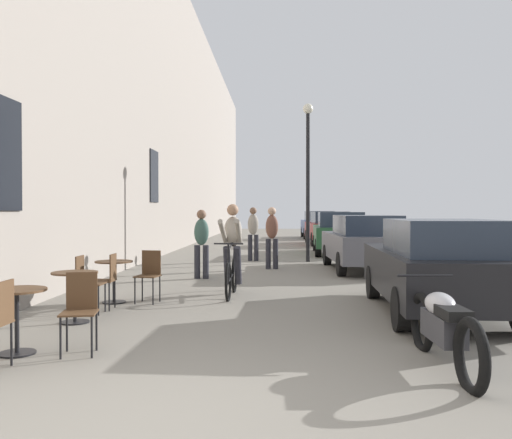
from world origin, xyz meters
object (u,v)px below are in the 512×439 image
object	(u,v)px
cafe_chair_far_toward_wall	(107,277)
parked_car_second	(364,242)
parked_car_fifth	(319,224)
pedestrian_far	(253,231)
parked_motorcycle	(444,327)
pedestrian_near	(201,240)
parked_car_nearest	(438,265)
pedestrian_mid	(272,234)
street_lamp	(308,162)
parked_car_third	(339,232)
cafe_chair_near_toward_street	(80,307)
cafe_table_far	(114,272)
parked_car_fourth	(328,227)
cafe_table_near	(17,307)
cafe_table_mid	(75,286)
cafe_chair_mid_toward_street	(87,280)
cyclist_on_bicycle	(232,252)
cafe_chair_far_toward_street	(149,272)

from	to	relation	value
cafe_chair_far_toward_wall	parked_car_second	bearing A→B (deg)	49.44
parked_car_second	parked_car_fifth	xyz separation A→B (m)	(0.06, 16.94, 0.05)
pedestrian_far	parked_motorcycle	xyz separation A→B (m)	(2.47, -11.55, -0.55)
pedestrian_near	parked_motorcycle	size ratio (longest dim) A/B	0.75
parked_car_nearest	parked_motorcycle	bearing A→B (deg)	-104.96
pedestrian_mid	street_lamp	bearing A→B (deg)	63.10
parked_car_nearest	parked_car_third	bearing A→B (deg)	91.00
cafe_chair_near_toward_street	parked_car_third	bearing A→B (deg)	72.48
cafe_table_far	street_lamp	xyz separation A→B (m)	(3.74, 7.66, 2.59)
cafe_chair_near_toward_street	cafe_chair_far_toward_wall	distance (m)	2.71
pedestrian_far	parked_car_fourth	world-z (taller)	pedestrian_far
cafe_table_near	pedestrian_near	bearing A→B (deg)	80.74
cafe_table_mid	parked_car_second	world-z (taller)	parked_car_second
cafe_table_near	parked_car_fifth	world-z (taller)	parked_car_fifth
cafe_table_near	street_lamp	bearing A→B (deg)	70.98
cafe_chair_mid_toward_street	cafe_table_far	world-z (taller)	cafe_chair_mid_toward_street
cafe_table_near	pedestrian_mid	world-z (taller)	pedestrian_mid
pedestrian_near	parked_car_fifth	xyz separation A→B (m)	(4.10, 18.81, -0.09)
street_lamp	parked_car_third	world-z (taller)	street_lamp
cyclist_on_bicycle	street_lamp	xyz separation A→B (m)	(1.78, 6.73, 2.30)
cafe_chair_mid_toward_street	cyclist_on_bicycle	size ratio (longest dim) A/B	0.51
parked_motorcycle	cafe_table_mid	bearing A→B (deg)	156.30
street_lamp	parked_car_second	bearing A→B (deg)	-61.30
cafe_chair_far_toward_wall	parked_car_fifth	world-z (taller)	parked_car_fifth
cafe_table_mid	parked_motorcycle	xyz separation A→B (m)	(4.54, -1.99, -0.12)
cafe_table_mid	parked_car_fifth	bearing A→B (deg)	77.73
pedestrian_far	parked_motorcycle	bearing A→B (deg)	-77.93
street_lamp	parked_car_third	xyz separation A→B (m)	(1.31, 3.08, -2.31)
cafe_chair_near_toward_street	cafe_table_far	distance (m)	3.34
parked_car_third	parked_car_fourth	size ratio (longest dim) A/B	0.99
cafe_table_mid	pedestrian_far	size ratio (longest dim) A/B	0.43
pedestrian_mid	parked_motorcycle	distance (m)	9.39
pedestrian_mid	parked_car_second	bearing A→B (deg)	-6.95
cafe_table_mid	pedestrian_near	xyz separation A→B (m)	(1.08, 5.02, 0.38)
street_lamp	parked_car_fifth	world-z (taller)	street_lamp
cyclist_on_bicycle	parked_car_nearest	bearing A→B (deg)	-28.39
cafe_chair_far_toward_wall	parked_car_third	world-z (taller)	parked_car_third
cafe_chair_near_toward_street	cafe_chair_mid_toward_street	world-z (taller)	same
cafe_chair_far_toward_wall	parked_car_nearest	bearing A→B (deg)	-2.45
cafe_chair_near_toward_street	parked_motorcycle	world-z (taller)	cafe_chair_near_toward_street
cafe_chair_far_toward_wall	pedestrian_far	size ratio (longest dim) A/B	0.53
parked_car_third	parked_car_fifth	world-z (taller)	parked_car_fifth
pedestrian_near	pedestrian_far	distance (m)	4.64
parked_car_third	parked_car_second	bearing A→B (deg)	-89.71
cafe_table_far	parked_car_fourth	distance (m)	17.02
pedestrian_far	parked_car_fourth	size ratio (longest dim) A/B	0.38
parked_car_nearest	cafe_chair_near_toward_street	bearing A→B (deg)	-152.31
parked_car_second	parked_motorcycle	bearing A→B (deg)	-93.73
cafe_chair_far_toward_street	parked_car_fourth	size ratio (longest dim) A/B	0.20
parked_car_nearest	parked_car_fourth	world-z (taller)	parked_car_fourth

